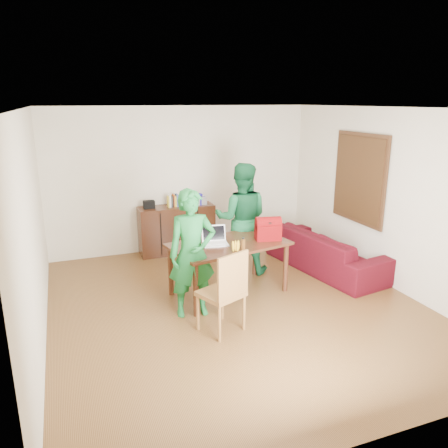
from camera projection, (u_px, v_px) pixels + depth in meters
name	position (u px, v px, depth m)	size (l,w,h in m)	color
room	(234.00, 214.00, 5.91)	(5.20, 5.70, 2.90)	#452911
table	(229.00, 249.00, 6.38)	(1.83, 1.25, 0.79)	black
chair	(222.00, 308.00, 5.42)	(0.63, 0.61, 1.07)	brown
person_near	(192.00, 254.00, 5.71)	(0.63, 0.41, 1.72)	#16662A
person_far	(241.00, 219.00, 7.17)	(0.89, 0.70, 1.84)	#12532C
laptop	(216.00, 242.00, 6.26)	(0.39, 0.30, 0.25)	white
bananas	(236.00, 249.00, 6.01)	(0.15, 0.09, 0.06)	gold
bottle	(243.00, 244.00, 6.03)	(0.06, 0.06, 0.18)	#502F12
red_bag	(268.00, 231.00, 6.47)	(0.37, 0.21, 0.27)	maroon
sofa	(326.00, 250.00, 7.41)	(2.27, 0.89, 0.66)	#38070D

